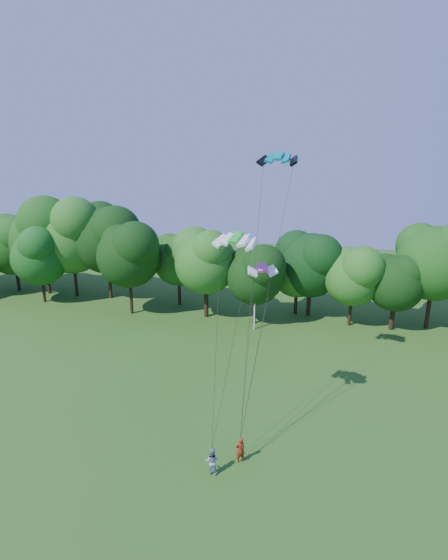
# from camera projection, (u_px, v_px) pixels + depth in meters

# --- Properties ---
(utility_pole) EXTENTS (1.51, 0.42, 7.67)m
(utility_pole) POSITION_uv_depth(u_px,v_px,m) (255.00, 295.00, 46.85)
(utility_pole) COLOR beige
(utility_pole) RESTS_ON ground
(kite_flyer_left) EXTENTS (0.73, 0.69, 1.68)m
(kite_flyer_left) POSITION_uv_depth(u_px,v_px,m) (240.00, 450.00, 26.99)
(kite_flyer_left) COLOR maroon
(kite_flyer_left) RESTS_ON ground
(kite_flyer_right) EXTENTS (0.85, 0.67, 1.69)m
(kite_flyer_right) POSITION_uv_depth(u_px,v_px,m) (212.00, 461.00, 26.00)
(kite_flyer_right) COLOR #8B9CC1
(kite_flyer_right) RESTS_ON ground
(kite_teal) EXTENTS (2.83, 1.53, 0.64)m
(kite_teal) POSITION_uv_depth(u_px,v_px,m) (279.00, 156.00, 30.19)
(kite_teal) COLOR #04798A
(kite_teal) RESTS_ON ground
(kite_green) EXTENTS (2.81, 1.72, 0.59)m
(kite_green) POSITION_uv_depth(u_px,v_px,m) (236.00, 238.00, 26.20)
(kite_green) COLOR green
(kite_green) RESTS_ON ground
(kite_pink) EXTENTS (2.03, 1.51, 0.43)m
(kite_pink) POSITION_uv_depth(u_px,v_px,m) (262.00, 268.00, 27.19)
(kite_pink) COLOR #FF46BC
(kite_pink) RESTS_ON ground
(tree_back_west) EXTENTS (7.66, 7.66, 11.14)m
(tree_back_west) POSITION_uv_depth(u_px,v_px,m) (39.00, 249.00, 55.00)
(tree_back_west) COLOR #342715
(tree_back_west) RESTS_ON ground
(tree_back_center) EXTENTS (8.19, 8.19, 11.92)m
(tree_back_center) POSITION_uv_depth(u_px,v_px,m) (311.00, 254.00, 50.08)
(tree_back_center) COLOR black
(tree_back_center) RESTS_ON ground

